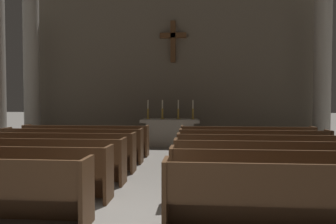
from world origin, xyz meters
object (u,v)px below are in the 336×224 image
(pew_right_row_2, at_px, (290,177))
(pew_right_row_3, at_px, (274,164))
(pew_left_row_3, at_px, (32,160))
(candlestick_outer_left, at_px, (148,113))
(pew_left_row_2, at_px, (0,172))
(pew_left_row_6, at_px, (86,140))
(pew_left_row_5, at_px, (72,145))
(column_right_fourth, at_px, (323,53))
(candlestick_inner_left, at_px, (162,113))
(column_left_fourth, at_px, (31,56))
(pew_right_row_5, at_px, (253,147))
(pew_left_row_4, at_px, (55,152))
(altar, at_px, (170,132))
(pew_right_row_6, at_px, (247,142))
(pew_right_row_4, at_px, (262,154))
(pew_right_row_1, at_px, (316,198))
(candlestick_outer_right, at_px, (193,113))
(candlestick_inner_right, at_px, (178,113))

(pew_right_row_2, relative_size, pew_right_row_3, 1.00)
(pew_left_row_3, bearing_deg, candlestick_outer_left, 73.95)
(pew_left_row_2, relative_size, pew_left_row_6, 1.00)
(pew_left_row_5, xyz_separation_m, pew_right_row_2, (4.94, -3.30, 0.00))
(column_right_fourth, bearing_deg, candlestick_inner_left, -174.56)
(pew_left_row_6, bearing_deg, column_left_fourth, 138.26)
(column_left_fourth, bearing_deg, pew_right_row_5, -26.05)
(pew_left_row_4, bearing_deg, pew_right_row_5, 12.54)
(pew_right_row_5, bearing_deg, altar, 125.73)
(pew_right_row_2, distance_m, pew_right_row_6, 4.39)
(candlestick_outer_left, bearing_deg, pew_right_row_4, -53.78)
(pew_left_row_6, distance_m, candlestick_inner_left, 3.28)
(pew_right_row_6, xyz_separation_m, altar, (-2.47, 2.33, 0.06))
(pew_right_row_2, relative_size, pew_right_row_4, 1.00)
(pew_right_row_1, height_order, pew_right_row_2, same)
(pew_right_row_4, relative_size, column_right_fourth, 0.55)
(pew_left_row_5, bearing_deg, pew_right_row_4, -12.54)
(pew_right_row_6, relative_size, column_right_fourth, 0.55)
(column_left_fourth, relative_size, candlestick_outer_right, 9.92)
(pew_left_row_2, bearing_deg, pew_right_row_6, 41.66)
(pew_right_row_4, bearing_deg, pew_right_row_1, -90.00)
(candlestick_outer_left, relative_size, candlestick_inner_left, 1.00)
(pew_left_row_4, relative_size, candlestick_outer_right, 5.41)
(pew_right_row_1, bearing_deg, pew_left_row_4, 146.28)
(pew_left_row_5, xyz_separation_m, candlestick_inner_left, (2.17, 3.43, 0.77))
(pew_right_row_1, bearing_deg, pew_left_row_5, 138.34)
(pew_right_row_3, xyz_separation_m, candlestick_outer_right, (-1.62, 5.63, 0.77))
(pew_left_row_6, bearing_deg, candlestick_outer_right, 35.11)
(pew_left_row_5, relative_size, pew_right_row_3, 1.00)
(pew_left_row_2, relative_size, pew_left_row_5, 1.00)
(pew_left_row_6, bearing_deg, column_right_fourth, 19.53)
(pew_left_row_4, xyz_separation_m, altar, (2.47, 4.53, 0.06))
(pew_right_row_4, distance_m, candlestick_inner_right, 5.08)
(pew_right_row_5, distance_m, candlestick_inner_right, 4.13)
(pew_left_row_4, height_order, candlestick_outer_left, candlestick_outer_left)
(pew_right_row_6, distance_m, column_left_fourth, 9.21)
(pew_right_row_4, relative_size, pew_right_row_6, 1.00)
(pew_left_row_4, bearing_deg, column_right_fourth, 31.91)
(pew_left_row_3, height_order, pew_right_row_3, same)
(pew_left_row_3, relative_size, column_left_fourth, 0.55)
(pew_left_row_2, xyz_separation_m, pew_left_row_5, (0.00, 3.30, 0.00))
(column_right_fourth, xyz_separation_m, candlestick_outer_left, (-6.58, -0.57, -2.26))
(pew_left_row_4, bearing_deg, pew_right_row_3, -12.54)
(pew_right_row_3, xyz_separation_m, pew_right_row_6, (0.00, 3.30, 0.00))
(pew_right_row_3, distance_m, candlestick_inner_right, 6.08)
(pew_left_row_5, relative_size, candlestick_inner_left, 5.41)
(pew_right_row_3, bearing_deg, pew_left_row_6, 146.28)
(pew_right_row_2, bearing_deg, pew_left_row_4, 156.02)
(pew_left_row_2, relative_size, pew_right_row_1, 1.00)
(pew_left_row_4, distance_m, column_right_fourth, 10.12)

